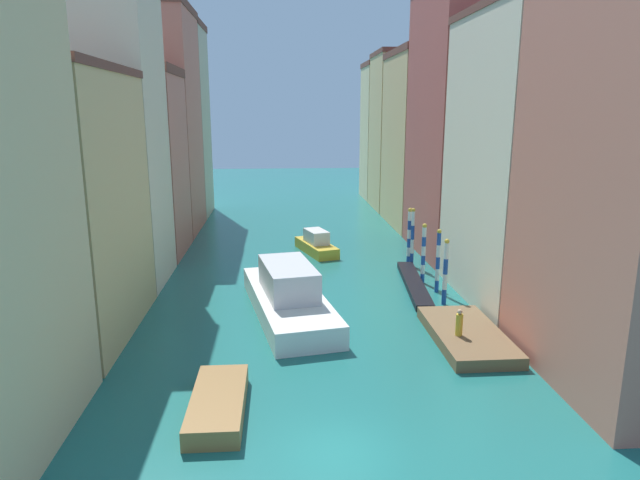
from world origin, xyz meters
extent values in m
plane|color=#1E6B66|center=(0.00, 24.50, 0.00)|extent=(154.00, 154.00, 0.00)
cube|color=#DBB77A|center=(-13.83, 12.10, 6.90)|extent=(7.73, 11.27, 13.79)
cube|color=brown|center=(-13.83, 12.10, 14.01)|extent=(7.89, 11.50, 0.43)
cube|color=beige|center=(-13.83, 21.56, 9.76)|extent=(7.73, 7.30, 19.52)
cube|color=#C6705B|center=(-13.83, 29.73, 7.35)|extent=(7.73, 8.20, 14.69)
cube|color=brown|center=(-13.83, 29.73, 15.06)|extent=(7.89, 8.36, 0.73)
cube|color=#C6705B|center=(-13.83, 39.13, 10.51)|extent=(7.73, 9.96, 21.02)
cube|color=brown|center=(-13.83, 39.13, 21.39)|extent=(7.89, 10.16, 0.72)
cube|color=#BCB299|center=(-13.83, 48.24, 10.39)|extent=(7.73, 7.83, 20.79)
cube|color=brown|center=(-13.83, 48.24, 21.13)|extent=(7.89, 7.99, 0.69)
cube|color=beige|center=(13.83, 16.11, 8.81)|extent=(7.73, 11.57, 17.63)
cube|color=brown|center=(13.83, 16.11, 17.86)|extent=(7.89, 11.80, 0.47)
cube|color=#B25147|center=(13.83, 28.11, 10.77)|extent=(7.73, 11.69, 21.53)
cube|color=#DBB77A|center=(13.83, 40.15, 8.68)|extent=(7.73, 11.72, 17.35)
cube|color=brown|center=(13.83, 40.15, 17.69)|extent=(7.89, 11.95, 0.67)
cube|color=#DBB77A|center=(13.83, 50.84, 9.17)|extent=(7.73, 8.66, 18.34)
cube|color=brown|center=(13.83, 50.84, 18.61)|extent=(7.89, 8.83, 0.54)
cube|color=beige|center=(13.83, 59.29, 8.84)|extent=(7.73, 7.45, 17.68)
cube|color=brown|center=(13.83, 59.29, 17.99)|extent=(7.89, 7.60, 0.63)
cube|color=brown|center=(7.92, 9.37, 0.31)|extent=(3.50, 7.33, 0.63)
cylinder|color=gold|center=(7.23, 8.66, 1.20)|extent=(0.36, 0.36, 1.14)
sphere|color=tan|center=(7.23, 8.66, 1.90)|extent=(0.26, 0.26, 0.26)
cylinder|color=#1E479E|center=(8.38, 15.04, 0.50)|extent=(0.29, 0.29, 0.99)
cylinder|color=white|center=(8.38, 15.04, 1.49)|extent=(0.29, 0.29, 0.99)
cylinder|color=#1E479E|center=(8.38, 15.04, 2.48)|extent=(0.29, 0.29, 0.99)
cylinder|color=white|center=(8.38, 15.04, 3.48)|extent=(0.29, 0.29, 0.99)
sphere|color=gold|center=(8.38, 15.04, 4.09)|extent=(0.31, 0.31, 0.31)
cylinder|color=#1E479E|center=(8.61, 17.47, 0.41)|extent=(0.27, 0.27, 0.81)
cylinder|color=white|center=(8.61, 17.47, 1.22)|extent=(0.27, 0.27, 0.81)
cylinder|color=#1E479E|center=(8.61, 17.47, 2.04)|extent=(0.27, 0.27, 0.81)
cylinder|color=white|center=(8.61, 17.47, 2.85)|extent=(0.27, 0.27, 0.81)
cylinder|color=#1E479E|center=(8.61, 17.47, 3.67)|extent=(0.27, 0.27, 0.81)
sphere|color=gold|center=(8.61, 17.47, 4.18)|extent=(0.30, 0.30, 0.30)
cylinder|color=#1E479E|center=(8.18, 19.57, 0.34)|extent=(0.29, 0.29, 0.67)
cylinder|color=white|center=(8.18, 19.57, 1.01)|extent=(0.29, 0.29, 0.67)
cylinder|color=#1E479E|center=(8.18, 19.57, 1.68)|extent=(0.29, 0.29, 0.67)
cylinder|color=white|center=(8.18, 19.57, 2.35)|extent=(0.29, 0.29, 0.67)
cylinder|color=#1E479E|center=(8.18, 19.57, 3.02)|extent=(0.29, 0.29, 0.67)
cylinder|color=white|center=(8.18, 19.57, 3.69)|extent=(0.29, 0.29, 0.67)
sphere|color=gold|center=(8.18, 19.57, 4.14)|extent=(0.32, 0.32, 0.32)
cylinder|color=#1E479E|center=(8.39, 23.70, 0.55)|extent=(0.27, 0.27, 1.10)
cylinder|color=white|center=(8.39, 23.70, 1.65)|extent=(0.27, 0.27, 1.10)
cylinder|color=#1E479E|center=(8.39, 23.70, 2.76)|extent=(0.27, 0.27, 1.10)
cylinder|color=white|center=(8.39, 23.70, 3.86)|extent=(0.27, 0.27, 1.10)
sphere|color=gold|center=(8.39, 23.70, 4.52)|extent=(0.30, 0.30, 0.30)
cylinder|color=#1E479E|center=(8.29, 24.33, 0.36)|extent=(0.31, 0.31, 0.71)
cylinder|color=white|center=(8.29, 24.33, 1.07)|extent=(0.31, 0.31, 0.71)
cylinder|color=#1E479E|center=(8.29, 24.33, 1.79)|extent=(0.31, 0.31, 0.71)
cylinder|color=white|center=(8.29, 24.33, 2.50)|extent=(0.31, 0.31, 0.71)
cylinder|color=#1E479E|center=(8.29, 24.33, 3.22)|extent=(0.31, 0.31, 0.71)
cylinder|color=white|center=(8.29, 24.33, 3.93)|extent=(0.31, 0.31, 0.71)
sphere|color=gold|center=(8.29, 24.33, 4.41)|extent=(0.34, 0.34, 0.34)
cube|color=white|center=(-1.42, 14.13, 0.65)|extent=(5.94, 12.55, 1.30)
cube|color=silver|center=(-1.42, 14.13, 2.20)|extent=(3.66, 5.88, 1.79)
cube|color=black|center=(7.36, 18.69, 0.22)|extent=(2.14, 10.05, 0.43)
cube|color=gold|center=(1.27, 28.73, 0.44)|extent=(3.55, 6.13, 0.88)
cube|color=silver|center=(1.27, 28.73, 1.43)|extent=(2.18, 2.94, 1.10)
cube|color=olive|center=(-4.48, 3.09, 0.40)|extent=(2.14, 5.38, 0.80)
camera|label=1|loc=(-1.92, -17.33, 11.87)|focal=31.05mm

